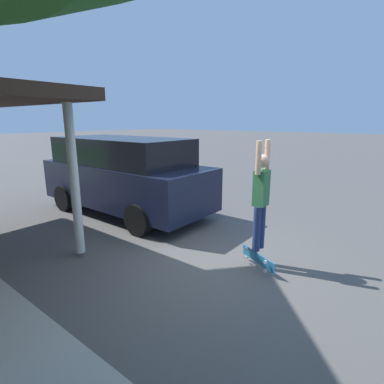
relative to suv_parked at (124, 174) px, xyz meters
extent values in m
plane|color=#54514F|center=(-0.97, -3.55, -1.07)|extent=(120.00, 120.00, 0.00)
cylinder|color=silver|center=(-2.33, -1.49, 0.36)|extent=(0.16, 0.16, 2.70)
cube|color=black|center=(0.00, -0.04, -0.25)|extent=(1.97, 4.92, 1.06)
cube|color=black|center=(0.00, 0.09, 0.62)|extent=(1.82, 3.84, 0.68)
cylinder|color=black|center=(-0.95, 1.49, -0.72)|extent=(0.24, 0.71, 0.71)
cylinder|color=black|center=(0.95, 1.49, -0.72)|extent=(0.24, 0.71, 0.71)
cylinder|color=black|center=(-0.95, -1.56, -0.72)|extent=(0.24, 0.71, 0.71)
cylinder|color=black|center=(0.95, -1.56, -0.72)|extent=(0.24, 0.71, 0.71)
cylinder|color=navy|center=(-0.71, -4.27, -0.38)|extent=(0.13, 0.13, 0.79)
cylinder|color=navy|center=(-0.54, -4.27, -0.38)|extent=(0.13, 0.13, 0.79)
cube|color=#337042|center=(-0.62, -4.27, 0.32)|extent=(0.25, 0.20, 0.60)
sphere|color=tan|center=(-0.62, -4.27, 0.77)|extent=(0.22, 0.22, 0.22)
cylinder|color=tan|center=(-0.78, -4.27, 0.84)|extent=(0.09, 0.09, 0.53)
cylinder|color=tan|center=(-0.46, -4.27, 0.84)|extent=(0.09, 0.09, 0.53)
cube|color=#236B99|center=(-0.74, -4.34, -0.88)|extent=(0.36, 0.74, 0.23)
cylinder|color=silver|center=(-0.71, -4.08, -0.79)|extent=(0.03, 0.06, 0.06)
cylinder|color=silver|center=(-0.69, -4.08, -0.96)|extent=(0.03, 0.06, 0.06)
cylinder|color=silver|center=(-0.91, -4.54, -0.82)|extent=(0.03, 0.06, 0.06)
cylinder|color=silver|center=(-0.89, -4.54, -0.99)|extent=(0.03, 0.06, 0.06)
camera|label=1|loc=(-5.14, -6.34, 1.42)|focal=28.00mm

